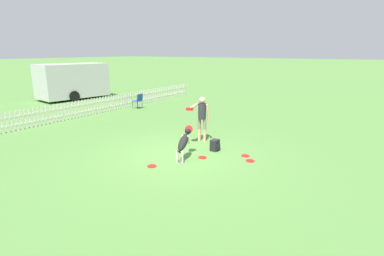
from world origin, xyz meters
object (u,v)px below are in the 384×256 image
at_px(frisbee_near_dog, 250,161).
at_px(frisbee_far_scatter, 202,157).
at_px(leaping_dog, 184,141).
at_px(backpack_on_grass, 215,145).
at_px(equipment_trailer, 73,80).
at_px(frisbee_midfield, 152,166).
at_px(folding_chair_center, 138,100).
at_px(frisbee_near_handler, 245,156).
at_px(handler_person, 201,114).

relative_size(frisbee_near_dog, frisbee_far_scatter, 1.00).
xyz_separation_m(leaping_dog, frisbee_far_scatter, (0.36, -0.43, -0.55)).
height_order(backpack_on_grass, equipment_trailer, equipment_trailer).
xyz_separation_m(frisbee_midfield, frisbee_far_scatter, (1.39, -0.82, 0.00)).
xyz_separation_m(backpack_on_grass, folding_chair_center, (4.06, 7.19, 0.32)).
distance_m(frisbee_far_scatter, folding_chair_center, 8.72).
height_order(leaping_dog, frisbee_near_handler, leaping_dog).
bearing_deg(frisbee_midfield, folding_chair_center, 45.55).
distance_m(frisbee_midfield, frisbee_far_scatter, 1.62).
bearing_deg(frisbee_near_handler, handler_person, 73.44).
xyz_separation_m(leaping_dog, frisbee_near_handler, (1.23, -1.46, -0.55)).
distance_m(frisbee_near_dog, backpack_on_grass, 1.39).
bearing_deg(frisbee_far_scatter, backpack_on_grass, 1.38).
bearing_deg(equipment_trailer, frisbee_near_dog, -99.17).
bearing_deg(leaping_dog, frisbee_far_scatter, 24.74).
relative_size(frisbee_far_scatter, equipment_trailer, 0.05).
distance_m(handler_person, frisbee_far_scatter, 2.00).
xyz_separation_m(handler_person, frisbee_far_scatter, (-1.45, -0.95, -1.00)).
height_order(handler_person, frisbee_midfield, handler_person).
bearing_deg(frisbee_far_scatter, frisbee_midfield, 149.36).
bearing_deg(backpack_on_grass, equipment_trailer, 72.31).
xyz_separation_m(frisbee_near_dog, folding_chair_center, (4.34, 8.54, 0.49)).
distance_m(leaping_dog, frisbee_far_scatter, 0.79).
relative_size(frisbee_near_handler, equipment_trailer, 0.05).
height_order(frisbee_midfield, backpack_on_grass, backpack_on_grass).
distance_m(leaping_dog, equipment_trailer, 13.98).
height_order(frisbee_near_dog, equipment_trailer, equipment_trailer).
bearing_deg(frisbee_midfield, frisbee_near_dog, -48.20).
relative_size(handler_person, equipment_trailer, 0.31).
distance_m(frisbee_near_dog, folding_chair_center, 9.60).
height_order(frisbee_near_handler, frisbee_midfield, same).
relative_size(leaping_dog, backpack_on_grass, 3.28).
height_order(frisbee_near_dog, frisbee_midfield, same).
bearing_deg(leaping_dog, handler_person, 90.40).
xyz_separation_m(leaping_dog, folding_chair_center, (5.24, 6.78, -0.06)).
bearing_deg(backpack_on_grass, frisbee_midfield, 159.94).
distance_m(frisbee_near_dog, equipment_trailer, 15.36).
xyz_separation_m(frisbee_near_handler, folding_chair_center, (4.01, 8.25, 0.49)).
relative_size(handler_person, frisbee_far_scatter, 6.20).
bearing_deg(leaping_dog, frisbee_midfield, -126.46).
bearing_deg(leaping_dog, frisbee_near_dog, 11.56).
relative_size(frisbee_far_scatter, backpack_on_grass, 0.71).
bearing_deg(frisbee_far_scatter, folding_chair_center, 55.94).
xyz_separation_m(handler_person, equipment_trailer, (3.60, 12.36, 0.23)).
bearing_deg(leaping_dog, frisbee_near_handler, 24.48).
relative_size(backpack_on_grass, folding_chair_center, 0.44).
height_order(handler_person, leaping_dog, handler_person).
xyz_separation_m(frisbee_near_dog, backpack_on_grass, (0.28, 1.35, 0.17)).
xyz_separation_m(leaping_dog, equipment_trailer, (5.41, 12.88, 0.67)).
height_order(frisbee_midfield, frisbee_far_scatter, same).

